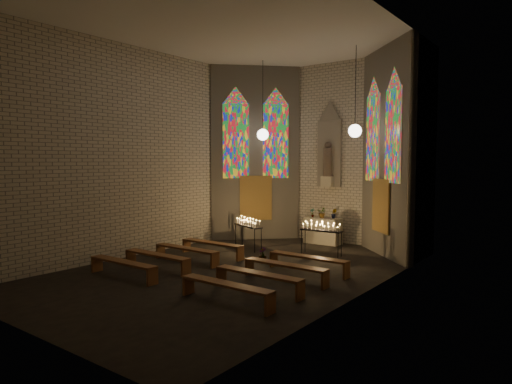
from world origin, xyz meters
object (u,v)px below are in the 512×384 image
at_px(votive_stand_left, 248,224).
at_px(votive_stand_right, 321,228).
at_px(altar, 323,231).
at_px(aisle_flower_pot, 263,255).

distance_m(votive_stand_left, votive_stand_right, 2.71).
bearing_deg(votive_stand_right, altar, 114.23).
bearing_deg(votive_stand_left, votive_stand_right, 36.16).
distance_m(altar, votive_stand_right, 2.19).
distance_m(aisle_flower_pot, votive_stand_left, 2.35).
xyz_separation_m(altar, votive_stand_right, (0.98, -1.92, 0.42)).
bearing_deg(votive_stand_left, aisle_flower_pot, -18.50).
bearing_deg(votive_stand_left, altar, 79.34).
height_order(altar, votive_stand_right, votive_stand_right).
relative_size(altar, votive_stand_left, 0.94).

